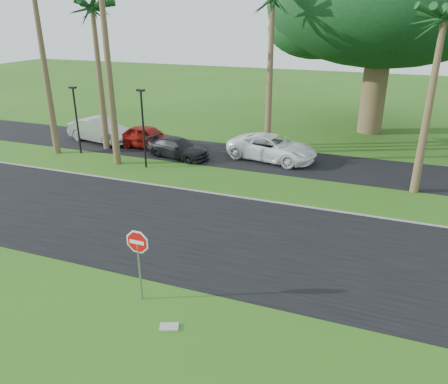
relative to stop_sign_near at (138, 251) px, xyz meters
name	(u,v)px	position (x,y,z in m)	size (l,w,h in m)	color
ground	(171,252)	(-0.50, 3.00, -1.77)	(120.00, 120.00, 0.00)	#285A16
road	(192,230)	(-0.50, 5.00, -1.76)	(120.00, 8.00, 0.02)	black
parking_strip	(261,159)	(-0.50, 15.50, -1.76)	(120.00, 5.00, 0.02)	black
curb	(225,195)	(-0.50, 9.05, -1.74)	(120.00, 0.12, 0.06)	gray
stop_sign_near	(138,251)	(0.00, 0.00, 0.00)	(1.05, 0.07, 2.62)	gray
palm_left_mid	(93,12)	(-11.00, 14.00, 6.90)	(5.00, 5.00, 10.00)	brown
palm_center	(273,3)	(-0.50, 17.00, 7.39)	(5.00, 5.00, 10.50)	brown
palm_right_near	(444,23)	(8.50, 13.00, 6.42)	(5.00, 5.00, 9.50)	brown
canopy_tree	(385,8)	(5.50, 25.00, 7.17)	(16.50, 16.50, 13.12)	brown
streetlight_left	(76,116)	(-12.00, 12.50, 0.72)	(0.45, 0.25, 4.34)	black
streetlight_right	(143,124)	(-6.50, 11.50, 0.88)	(0.45, 0.25, 4.64)	black
car_silver	(100,130)	(-12.33, 15.25, -0.94)	(1.77, 5.09, 1.68)	#A3A7AA
car_red	(148,137)	(-8.43, 15.15, -1.01)	(1.79, 4.46, 1.52)	maroon
car_dark	(178,148)	(-5.54, 13.95, -1.16)	(1.73, 4.25, 1.23)	black
car_minivan	(272,148)	(0.21, 15.56, -1.00)	(2.58, 5.59, 1.55)	white
utility_slab	(169,327)	(1.48, -0.96, -1.74)	(0.55, 0.35, 0.06)	#9E9F97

